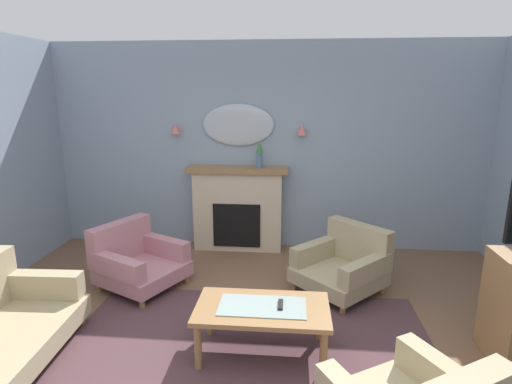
# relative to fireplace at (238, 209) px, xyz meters

# --- Properties ---
(wall_back) EXTENTS (6.87, 0.10, 2.80)m
(wall_back) POSITION_rel_fireplace_xyz_m (0.39, 0.22, 0.83)
(wall_back) COLOR #8C9EB2
(wall_back) RESTS_ON ground
(patterned_rug) EXTENTS (3.20, 2.40, 0.01)m
(patterned_rug) POSITION_rel_fireplace_xyz_m (0.39, -2.51, -0.56)
(patterned_rug) COLOR #4C3338
(patterned_rug) RESTS_ON ground
(fireplace) EXTENTS (1.36, 0.36, 1.16)m
(fireplace) POSITION_rel_fireplace_xyz_m (0.00, 0.00, 0.00)
(fireplace) COLOR beige
(fireplace) RESTS_ON ground
(mantel_vase_right) EXTENTS (0.10, 0.10, 0.36)m
(mantel_vase_right) POSITION_rel_fireplace_xyz_m (0.30, -0.03, 0.79)
(mantel_vase_right) COLOR #4C7093
(mantel_vase_right) RESTS_ON fireplace
(wall_mirror) EXTENTS (0.96, 0.06, 0.56)m
(wall_mirror) POSITION_rel_fireplace_xyz_m (0.00, 0.14, 1.14)
(wall_mirror) COLOR #B2BCC6
(wall_sconce_left) EXTENTS (0.14, 0.14, 0.14)m
(wall_sconce_left) POSITION_rel_fireplace_xyz_m (-0.85, 0.09, 1.09)
(wall_sconce_left) COLOR #D17066
(wall_sconce_right) EXTENTS (0.14, 0.14, 0.14)m
(wall_sconce_right) POSITION_rel_fireplace_xyz_m (0.85, 0.09, 1.09)
(wall_sconce_right) COLOR #D17066
(coffee_table) EXTENTS (1.10, 0.60, 0.45)m
(coffee_table) POSITION_rel_fireplace_xyz_m (0.51, -2.35, -0.19)
(coffee_table) COLOR olive
(coffee_table) RESTS_ON ground
(tv_remote) EXTENTS (0.04, 0.16, 0.02)m
(tv_remote) POSITION_rel_fireplace_xyz_m (0.66, -2.33, -0.12)
(tv_remote) COLOR black
(tv_remote) RESTS_ON coffee_table
(armchair_beside_couch) EXTENTS (1.15, 1.15, 0.71)m
(armchair_beside_couch) POSITION_rel_fireplace_xyz_m (1.33, -1.10, -0.27)
(armchair_beside_couch) COLOR tan
(armchair_beside_couch) RESTS_ON ground
(armchair_near_fireplace) EXTENTS (1.09, 1.08, 0.71)m
(armchair_near_fireplace) POSITION_rel_fireplace_xyz_m (-1.00, -1.21, -0.27)
(armchair_near_fireplace) COLOR #B77A84
(armchair_near_fireplace) RESTS_ON ground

